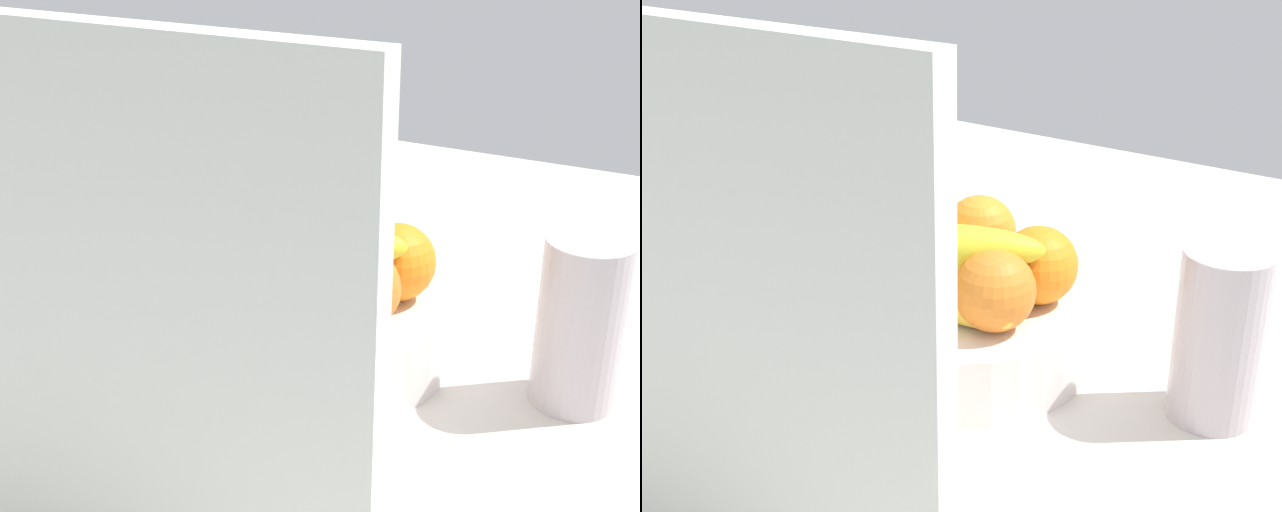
{
  "view_description": "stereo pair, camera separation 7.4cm",
  "coord_description": "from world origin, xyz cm",
  "views": [
    {
      "loc": [
        -35.46,
        61.67,
        43.03
      ],
      "look_at": [
        -1.69,
        -2.18,
        10.35
      ],
      "focal_mm": 49.39,
      "sensor_mm": 36.0,
      "label": 1
    },
    {
      "loc": [
        -41.79,
        57.9,
        43.03
      ],
      "look_at": [
        -1.69,
        -2.18,
        10.35
      ],
      "focal_mm": 49.39,
      "sensor_mm": 36.0,
      "label": 2
    }
  ],
  "objects": [
    {
      "name": "fruit_bowl",
      "position": [
        -1.69,
        -2.18,
        3.18
      ],
      "size": [
        24.22,
        24.22,
        6.35
      ],
      "primitive_type": "cylinder",
      "color": "white",
      "rests_on": "ground_plane"
    },
    {
      "name": "orange_front_right",
      "position": [
        3.86,
        -3.96,
        9.92
      ],
      "size": [
        7.13,
        7.13,
        7.13
      ],
      "primitive_type": "sphere",
      "color": "orange",
      "rests_on": "fruit_bowl"
    },
    {
      "name": "orange_front_left",
      "position": [
        0.63,
        -8.83,
        9.92
      ],
      "size": [
        7.13,
        7.13,
        7.13
      ],
      "primitive_type": "sphere",
      "color": "orange",
      "rests_on": "fruit_bowl"
    },
    {
      "name": "banana_bunch",
      "position": [
        -1.82,
        1.58,
        10.55
      ],
      "size": [
        18.35,
        11.41,
        8.4
      ],
      "color": "yellow",
      "rests_on": "fruit_bowl"
    },
    {
      "name": "orange_center",
      "position": [
        0.76,
        4.31,
        9.92
      ],
      "size": [
        7.13,
        7.13,
        7.13
      ],
      "primitive_type": "sphere",
      "color": "orange",
      "rests_on": "fruit_bowl"
    },
    {
      "name": "orange_back_right",
      "position": [
        -7.97,
        -5.14,
        9.92
      ],
      "size": [
        7.13,
        7.13,
        7.13
      ],
      "primitive_type": "sphere",
      "color": "orange",
      "rests_on": "fruit_bowl"
    },
    {
      "name": "thermos_tumbler",
      "position": [
        -24.47,
        -5.78,
        7.56
      ],
      "size": [
        7.28,
        7.28,
        15.11
      ],
      "primitive_type": "cylinder",
      "color": "#BAAEB3",
      "rests_on": "ground_plane"
    },
    {
      "name": "ground_plane",
      "position": [
        0.0,
        0.0,
        -1.5
      ],
      "size": [
        180.0,
        140.0,
        3.0
      ],
      "primitive_type": "cube",
      "color": "silver"
    },
    {
      "name": "orange_back_left",
      "position": [
        -7.34,
        1.35,
        9.92
      ],
      "size": [
        7.13,
        7.13,
        7.13
      ],
      "primitive_type": "sphere",
      "color": "orange",
      "rests_on": "fruit_bowl"
    },
    {
      "name": "cutting_board",
      "position": [
        -7.19,
        28.59,
        18.0
      ],
      "size": [
        28.03,
        2.4,
        36.0
      ],
      "primitive_type": "cube",
      "rotation": [
        0.0,
        0.0,
        0.02
      ],
      "color": "white",
      "rests_on": "ground_plane"
    }
  ]
}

